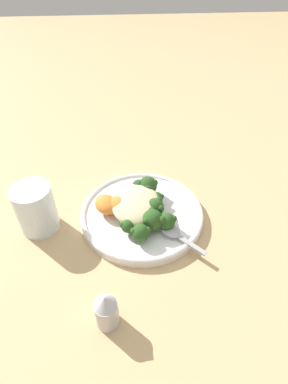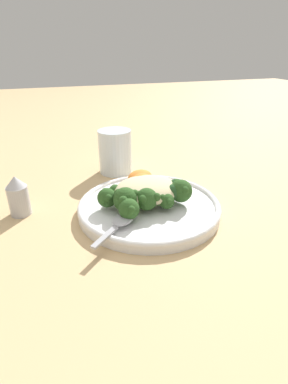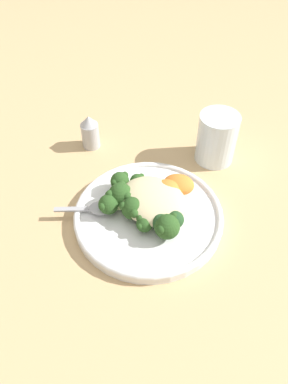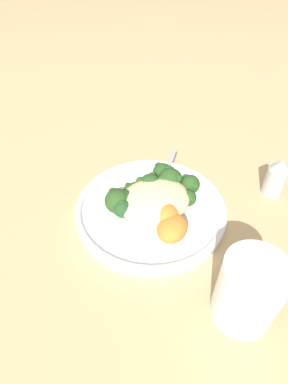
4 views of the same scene
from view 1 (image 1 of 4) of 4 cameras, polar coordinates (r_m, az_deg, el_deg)
The scene contains 17 objects.
ground_plane at distance 0.66m, azimuth 1.11°, elevation -4.74°, with size 4.00×4.00×0.00m, color tan.
plate at distance 0.65m, azimuth -0.39°, elevation -4.08°, with size 0.26×0.26×0.02m.
quinoa_mound at distance 0.63m, azimuth -1.47°, elevation -2.13°, with size 0.12×0.10×0.04m, color beige.
broccoli_stalk_0 at distance 0.61m, azimuth -2.95°, elevation -5.28°, with size 0.10×0.03×0.03m.
broccoli_stalk_1 at distance 0.59m, azimuth -1.12°, elevation -6.69°, with size 0.12×0.05×0.03m.
broccoli_stalk_2 at distance 0.60m, azimuth 0.98°, elevation -4.89°, with size 0.10×0.10×0.04m.
broccoli_stalk_3 at distance 0.61m, azimuth 2.57°, elevation -5.00°, with size 0.09×0.11×0.04m.
broccoli_stalk_4 at distance 0.62m, azimuth 1.10°, elevation -2.95°, with size 0.05×0.09×0.04m.
broccoli_stalk_5 at distance 0.64m, azimuth 0.55°, elevation -1.89°, with size 0.04×0.08×0.03m.
broccoli_stalk_6 at distance 0.65m, azimuth 1.08°, elevation -1.67°, with size 0.04×0.08×0.03m.
broccoli_stalk_7 at distance 0.67m, azimuth 0.18°, elevation 0.69°, with size 0.08×0.08×0.04m.
sweet_potato_chunk_0 at distance 0.64m, azimuth -7.15°, elevation -2.37°, with size 0.06×0.05×0.03m, color orange.
sweet_potato_chunk_1 at distance 0.63m, azimuth -4.74°, elevation -2.64°, with size 0.05×0.04×0.04m, color orange.
kale_tuft at distance 0.67m, azimuth -0.34°, elevation 0.40°, with size 0.05×0.05×0.04m.
spoon at distance 0.60m, azimuth 5.62°, elevation -7.68°, with size 0.09×0.09×0.01m.
water_glass at distance 0.64m, azimuth -19.92°, elevation -3.01°, with size 0.08×0.08×0.10m, color silver.
salt_shaker at distance 0.50m, azimuth -7.17°, elevation -21.51°, with size 0.04×0.04×0.08m.
Camera 1 is at (0.45, -0.05, 0.48)m, focal length 28.00 mm.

